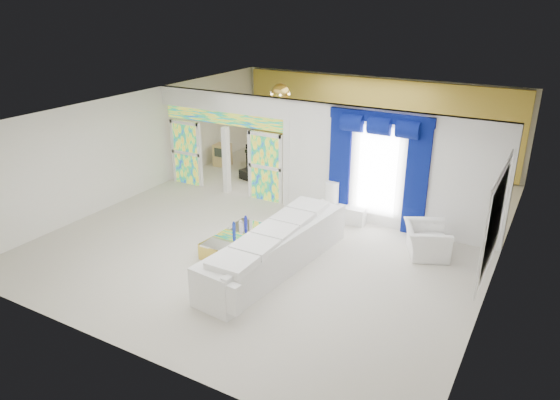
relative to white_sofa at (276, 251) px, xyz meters
The scene contains 22 objects.
floor 2.51m from the white_sofa, 109.91° to the left, with size 12.00×12.00×0.00m, color #B7AF9E.
dividing_wall 3.74m from the white_sofa, 68.54° to the left, with size 5.70×0.18×3.00m, color white.
dividing_header 5.48m from the white_sofa, 137.99° to the left, with size 4.30×0.18×0.55m, color white.
stained_panel_left 6.13m from the white_sofa, 146.98° to the left, with size 0.95×0.04×2.00m, color #994C3F.
stained_panel_right 4.07m from the white_sofa, 124.29° to the left, with size 0.95×0.04×2.00m, color #994C3F.
stained_transom 5.30m from the white_sofa, 137.99° to the left, with size 4.00×0.05×0.35m, color #994C3F.
window_pane 3.55m from the white_sofa, 71.85° to the left, with size 1.00×0.02×2.30m, color white.
blue_drape_left 3.35m from the white_sofa, 88.97° to the left, with size 0.55×0.10×2.80m, color #030548.
blue_drape_right 3.93m from the white_sofa, 57.23° to the left, with size 0.55×0.10×2.80m, color #030548.
blue_pelmet 4.14m from the white_sofa, 71.69° to the left, with size 2.60×0.12×0.25m, color #030548.
wall_mirror 4.45m from the white_sofa, 17.93° to the left, with size 0.04×2.70×1.90m, color white.
gold_curtains 8.34m from the white_sofa, 95.85° to the left, with size 9.70×0.12×2.90m, color #B7872C.
white_sofa is the anchor object (origin of this frame).
coffee_table 1.40m from the white_sofa, 167.47° to the left, with size 0.57×1.71×0.38m, color gold.
console_table 3.08m from the white_sofa, 85.89° to the left, with size 1.30×0.41×0.43m, color silver.
table_lamp 3.08m from the white_sofa, 91.49° to the left, with size 0.36×0.36×0.58m, color silver.
armchair 3.47m from the white_sofa, 40.38° to the left, with size 1.08×0.95×0.70m, color white.
grand_piano 7.08m from the white_sofa, 119.65° to the left, with size 1.31×1.71×0.86m, color black.
piano_bench 5.75m from the white_sofa, 127.56° to the left, with size 0.92×0.36×0.31m, color black.
tv_console 7.53m from the white_sofa, 134.32° to the left, with size 0.52×0.48×0.76m, color tan.
chandelier 6.90m from the white_sofa, 118.76° to the left, with size 0.60×0.60×0.60m, color gold.
decanters 1.49m from the white_sofa, 155.07° to the left, with size 0.11×0.57×0.23m.
Camera 1 is at (5.78, -10.87, 5.54)m, focal length 33.01 mm.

